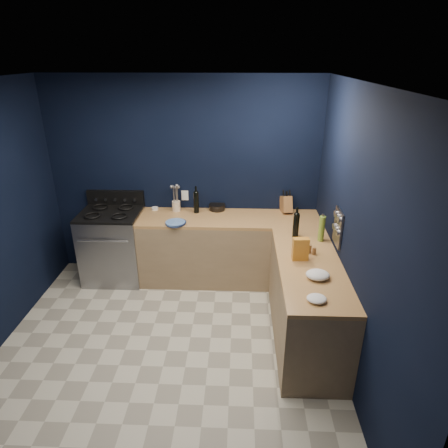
# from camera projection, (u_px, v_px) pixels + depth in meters

# --- Properties ---
(floor) EXTENTS (3.50, 3.50, 0.02)m
(floor) POSITION_uv_depth(u_px,v_px,m) (167.00, 352.00, 4.00)
(floor) COLOR beige
(floor) RESTS_ON ground
(ceiling) EXTENTS (3.50, 3.50, 0.02)m
(ceiling) POSITION_uv_depth(u_px,v_px,m) (146.00, 82.00, 2.94)
(ceiling) COLOR silver
(ceiling) RESTS_ON ground
(wall_back) EXTENTS (3.50, 0.02, 2.60)m
(wall_back) POSITION_uv_depth(u_px,v_px,m) (184.00, 179.00, 5.08)
(wall_back) COLOR black
(wall_back) RESTS_ON ground
(wall_right) EXTENTS (0.02, 3.50, 2.60)m
(wall_right) POSITION_uv_depth(u_px,v_px,m) (357.00, 241.00, 3.41)
(wall_right) COLOR black
(wall_right) RESTS_ON ground
(wall_front) EXTENTS (3.50, 0.02, 2.60)m
(wall_front) POSITION_uv_depth(u_px,v_px,m) (87.00, 397.00, 1.86)
(wall_front) COLOR black
(wall_front) RESTS_ON ground
(cab_back) EXTENTS (2.30, 0.63, 0.86)m
(cab_back) POSITION_uv_depth(u_px,v_px,m) (229.00, 250.00, 5.11)
(cab_back) COLOR #917655
(cab_back) RESTS_ON floor
(top_back) EXTENTS (2.30, 0.63, 0.04)m
(top_back) POSITION_uv_depth(u_px,v_px,m) (229.00, 219.00, 4.93)
(top_back) COLOR brown
(top_back) RESTS_ON cab_back
(cab_right) EXTENTS (0.63, 1.67, 0.86)m
(cab_right) POSITION_uv_depth(u_px,v_px,m) (306.00, 303.00, 4.03)
(cab_right) COLOR #917655
(cab_right) RESTS_ON floor
(top_right) EXTENTS (0.63, 1.67, 0.04)m
(top_right) POSITION_uv_depth(u_px,v_px,m) (310.00, 266.00, 3.85)
(top_right) COLOR brown
(top_right) RESTS_ON cab_right
(gas_range) EXTENTS (0.76, 0.66, 0.92)m
(gas_range) POSITION_uv_depth(u_px,v_px,m) (114.00, 247.00, 5.14)
(gas_range) COLOR gray
(gas_range) RESTS_ON floor
(oven_door) EXTENTS (0.59, 0.02, 0.42)m
(oven_door) POSITION_uv_depth(u_px,v_px,m) (107.00, 259.00, 4.86)
(oven_door) COLOR black
(oven_door) RESTS_ON gas_range
(cooktop) EXTENTS (0.76, 0.66, 0.03)m
(cooktop) POSITION_uv_depth(u_px,v_px,m) (110.00, 213.00, 4.95)
(cooktop) COLOR black
(cooktop) RESTS_ON gas_range
(backguard) EXTENTS (0.76, 0.06, 0.20)m
(backguard) POSITION_uv_depth(u_px,v_px,m) (116.00, 198.00, 5.18)
(backguard) COLOR black
(backguard) RESTS_ON gas_range
(spice_panel) EXTENTS (0.02, 0.28, 0.38)m
(spice_panel) POSITION_uv_depth(u_px,v_px,m) (338.00, 228.00, 3.96)
(spice_panel) COLOR gray
(spice_panel) RESTS_ON wall_right
(wall_outlet) EXTENTS (0.09, 0.02, 0.13)m
(wall_outlet) POSITION_uv_depth(u_px,v_px,m) (185.00, 195.00, 5.15)
(wall_outlet) COLOR white
(wall_outlet) RESTS_ON wall_back
(plate_stack) EXTENTS (0.31, 0.31, 0.03)m
(plate_stack) POSITION_uv_depth(u_px,v_px,m) (175.00, 223.00, 4.73)
(plate_stack) COLOR #406BA7
(plate_stack) RESTS_ON top_back
(ramekin) EXTENTS (0.11, 0.11, 0.03)m
(ramekin) POSITION_uv_depth(u_px,v_px,m) (155.00, 208.00, 5.16)
(ramekin) COLOR white
(ramekin) RESTS_ON top_back
(utensil_crock) EXTENTS (0.13, 0.13, 0.14)m
(utensil_crock) POSITION_uv_depth(u_px,v_px,m) (176.00, 206.00, 5.10)
(utensil_crock) COLOR #F8E9CA
(utensil_crock) RESTS_ON top_back
(wine_bottle_back) EXTENTS (0.07, 0.07, 0.28)m
(wine_bottle_back) POSITION_uv_depth(u_px,v_px,m) (196.00, 203.00, 5.02)
(wine_bottle_back) COLOR black
(wine_bottle_back) RESTS_ON top_back
(lemon_basket) EXTENTS (0.24, 0.24, 0.08)m
(lemon_basket) POSITION_uv_depth(u_px,v_px,m) (217.00, 207.00, 5.15)
(lemon_basket) COLOR black
(lemon_basket) RESTS_ON top_back
(knife_block) EXTENTS (0.16, 0.27, 0.26)m
(knife_block) POSITION_uv_depth(u_px,v_px,m) (286.00, 204.00, 5.06)
(knife_block) COLOR brown
(knife_block) RESTS_ON top_back
(wine_bottle_right) EXTENTS (0.07, 0.07, 0.28)m
(wine_bottle_right) POSITION_uv_depth(u_px,v_px,m) (296.00, 226.00, 4.34)
(wine_bottle_right) COLOR black
(wine_bottle_right) RESTS_ON top_right
(oil_bottle) EXTENTS (0.07, 0.07, 0.29)m
(oil_bottle) POSITION_uv_depth(u_px,v_px,m) (322.00, 229.00, 4.26)
(oil_bottle) COLOR olive
(oil_bottle) RESTS_ON top_right
(spice_jar_near) EXTENTS (0.06, 0.06, 0.09)m
(spice_jar_near) POSITION_uv_depth(u_px,v_px,m) (309.00, 249.00, 4.04)
(spice_jar_near) COLOR olive
(spice_jar_near) RESTS_ON top_right
(spice_jar_far) EXTENTS (0.05, 0.05, 0.08)m
(spice_jar_far) POSITION_uv_depth(u_px,v_px,m) (314.00, 251.00, 4.01)
(spice_jar_far) COLOR olive
(spice_jar_far) RESTS_ON top_right
(crouton_bag) EXTENTS (0.17, 0.09, 0.24)m
(crouton_bag) POSITION_uv_depth(u_px,v_px,m) (300.00, 249.00, 3.88)
(crouton_bag) COLOR #BB4F28
(crouton_bag) RESTS_ON top_right
(towel_front) EXTENTS (0.25, 0.22, 0.08)m
(towel_front) POSITION_uv_depth(u_px,v_px,m) (318.00, 275.00, 3.58)
(towel_front) COLOR white
(towel_front) RESTS_ON top_right
(towel_end) EXTENTS (0.21, 0.20, 0.05)m
(towel_end) POSITION_uv_depth(u_px,v_px,m) (317.00, 299.00, 3.25)
(towel_end) COLOR white
(towel_end) RESTS_ON top_right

